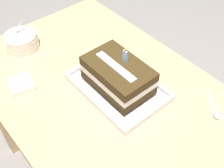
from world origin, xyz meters
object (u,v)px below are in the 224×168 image
object	(u,v)px
birthday_cake	(118,75)
napkin_pile	(21,84)
foil_tray	(118,87)
bowl_stack	(21,41)
serving_spoon_near_tray	(216,113)

from	to	relation	value
birthday_cake	napkin_pile	xyz separation A→B (m)	(-0.24, -0.26, -0.06)
foil_tray	napkin_pile	distance (m)	0.36
bowl_stack	serving_spoon_near_tray	bearing A→B (deg)	23.94
birthday_cake	napkin_pile	bearing A→B (deg)	-132.58
foil_tray	bowl_stack	xyz separation A→B (m)	(-0.44, -0.15, 0.02)
foil_tray	napkin_pile	size ratio (longest dim) A/B	3.19
foil_tray	serving_spoon_near_tray	distance (m)	0.35
foil_tray	birthday_cake	distance (m)	0.06
foil_tray	bowl_stack	distance (m)	0.47
birthday_cake	napkin_pile	distance (m)	0.36
serving_spoon_near_tray	napkin_pile	xyz separation A→B (m)	(-0.54, -0.44, 0.00)
foil_tray	birthday_cake	bearing A→B (deg)	90.00
foil_tray	serving_spoon_near_tray	bearing A→B (deg)	30.60
bowl_stack	serving_spoon_near_tray	xyz separation A→B (m)	(0.74, 0.33, -0.03)
birthday_cake	bowl_stack	xyz separation A→B (m)	(-0.44, -0.15, -0.04)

